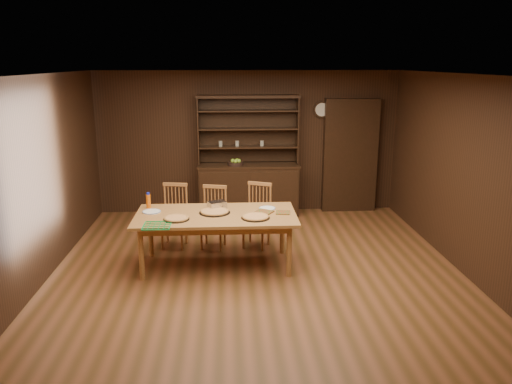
{
  "coord_description": "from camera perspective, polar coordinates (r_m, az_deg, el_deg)",
  "views": [
    {
      "loc": [
        -0.37,
        -6.12,
        2.76
      ],
      "look_at": [
        0.0,
        0.4,
        1.04
      ],
      "focal_mm": 35.0,
      "sensor_mm": 36.0,
      "label": 1
    }
  ],
  "objects": [
    {
      "name": "cooling_rack",
      "position": [
        6.4,
        -11.26,
        -3.77
      ],
      "size": [
        0.41,
        0.41,
        0.02
      ],
      "primitive_type": null,
      "rotation": [
        0.0,
        0.0,
        -0.27
      ],
      "color": "#0B9740",
      "rests_on": "dining_table"
    },
    {
      "name": "doorway",
      "position": [
        9.46,
        10.69,
        4.09
      ],
      "size": [
        1.0,
        0.18,
        2.1
      ],
      "primitive_type": "cube",
      "color": "black",
      "rests_on": "floor"
    },
    {
      "name": "dining_table",
      "position": [
        6.8,
        -4.6,
        -3.08
      ],
      "size": [
        2.17,
        1.09,
        0.75
      ],
      "color": "#B0753D",
      "rests_on": "floor"
    },
    {
      "name": "foil_dish",
      "position": [
        7.04,
        -4.47,
        -1.46
      ],
      "size": [
        0.29,
        0.25,
        0.1
      ],
      "primitive_type": "cube",
      "rotation": [
        0.0,
        0.0,
        0.42
      ],
      "color": "silver",
      "rests_on": "dining_table"
    },
    {
      "name": "pot_holder_b",
      "position": [
        6.82,
        0.9,
        -2.3
      ],
      "size": [
        0.3,
        0.3,
        0.02
      ],
      "primitive_type": "cube",
      "rotation": [
        0.0,
        0.0,
        -0.55
      ],
      "color": "#A61613",
      "rests_on": "dining_table"
    },
    {
      "name": "chair_left",
      "position": [
        7.7,
        -9.27,
        -2.42
      ],
      "size": [
        0.45,
        0.44,
        0.97
      ],
      "rotation": [
        0.0,
        0.0,
        -0.16
      ],
      "color": "#AD713B",
      "rests_on": "floor"
    },
    {
      "name": "chair_center",
      "position": [
        7.59,
        -4.83,
        -2.63
      ],
      "size": [
        0.46,
        0.45,
        0.94
      ],
      "rotation": [
        0.0,
        0.0,
        -0.23
      ],
      "color": "#AD713B",
      "rests_on": "floor"
    },
    {
      "name": "pizza_right",
      "position": [
        6.58,
        -0.06,
        -2.86
      ],
      "size": [
        0.38,
        0.38,
        0.04
      ],
      "color": "black",
      "rests_on": "dining_table"
    },
    {
      "name": "wall_clock",
      "position": [
        9.28,
        7.52,
        9.32
      ],
      "size": [
        0.3,
        0.05,
        0.3
      ],
      "color": "black",
      "rests_on": "room_shell"
    },
    {
      "name": "plate_right",
      "position": [
        6.99,
        1.3,
        -1.87
      ],
      "size": [
        0.23,
        0.23,
        0.02
      ],
      "color": "white",
      "rests_on": "dining_table"
    },
    {
      "name": "pot_holder_a",
      "position": [
        6.81,
        3.1,
        -2.35
      ],
      "size": [
        0.21,
        0.21,
        0.01
      ],
      "primitive_type": "cube",
      "rotation": [
        0.0,
        0.0,
        -0.15
      ],
      "color": "#A61613",
      "rests_on": "dining_table"
    },
    {
      "name": "pizza_center",
      "position": [
        6.83,
        -4.75,
        -2.25
      ],
      "size": [
        0.42,
        0.42,
        0.04
      ],
      "color": "black",
      "rests_on": "dining_table"
    },
    {
      "name": "fruit_bowl",
      "position": [
        8.99,
        -2.34,
        3.35
      ],
      "size": [
        0.28,
        0.28,
        0.12
      ],
      "color": "black",
      "rests_on": "china_hutch"
    },
    {
      "name": "chair_right",
      "position": [
        7.59,
        0.2,
        -2.41
      ],
      "size": [
        0.52,
        0.51,
        0.98
      ],
      "rotation": [
        0.0,
        0.0,
        -0.41
      ],
      "color": "#AD713B",
      "rests_on": "floor"
    },
    {
      "name": "pizza_left",
      "position": [
        6.6,
        -9.08,
        -2.98
      ],
      "size": [
        0.34,
        0.34,
        0.04
      ],
      "color": "black",
      "rests_on": "dining_table"
    },
    {
      "name": "plate_left",
      "position": [
        6.99,
        -11.84,
        -2.2
      ],
      "size": [
        0.25,
        0.25,
        0.02
      ],
      "color": "white",
      "rests_on": "dining_table"
    },
    {
      "name": "china_hutch",
      "position": [
        9.14,
        -0.87,
        1.07
      ],
      "size": [
        1.84,
        0.52,
        2.17
      ],
      "color": "black",
      "rests_on": "floor"
    },
    {
      "name": "floor",
      "position": [
        6.72,
        0.17,
        -9.46
      ],
      "size": [
        6.0,
        6.0,
        0.0
      ],
      "primitive_type": "plane",
      "color": "brown",
      "rests_on": "ground"
    },
    {
      "name": "juice_bottle",
      "position": [
        7.18,
        -12.2,
        -0.97
      ],
      "size": [
        0.06,
        0.06,
        0.22
      ],
      "color": "orange",
      "rests_on": "dining_table"
    },
    {
      "name": "room_shell",
      "position": [
        6.25,
        0.18,
        3.85
      ],
      "size": [
        6.0,
        6.0,
        6.0
      ],
      "color": "silver",
      "rests_on": "floor"
    }
  ]
}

